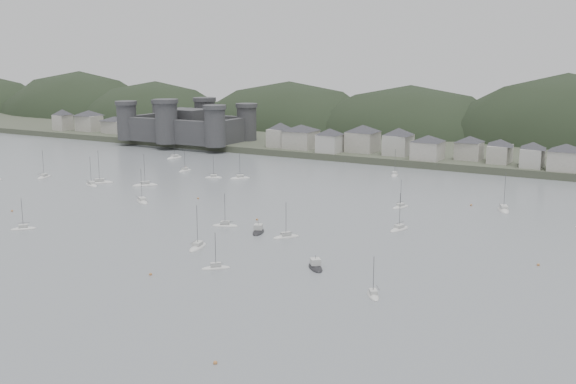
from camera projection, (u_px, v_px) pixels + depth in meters
The scene contains 9 objects.
ground at pixel (114, 281), 146.40m from camera, with size 900.00×900.00×0.00m, color slate.
far_shore_land at pixel (476, 134), 397.50m from camera, with size 900.00×250.00×3.00m, color #383D2D.
forested_ridge at pixel (471, 162), 375.89m from camera, with size 851.55×103.94×102.57m.
castle at pixel (186, 125), 355.48m from camera, with size 66.00×43.00×20.00m.
waterfront_town at pixel (530, 151), 276.45m from camera, with size 451.48×28.46×12.92m.
moored_fleet at pixel (199, 200), 226.05m from camera, with size 247.12×174.76×13.44m.
motor_launch_near at pixel (315, 267), 154.79m from camera, with size 7.00×7.54×3.82m.
motor_launch_far at pixel (258, 231), 185.42m from camera, with size 5.41×8.30×3.87m.
mooring_buoys at pixel (247, 223), 194.84m from camera, with size 154.72×146.59×0.70m.
Camera 1 is at (101.15, -103.21, 47.71)m, focal length 42.93 mm.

